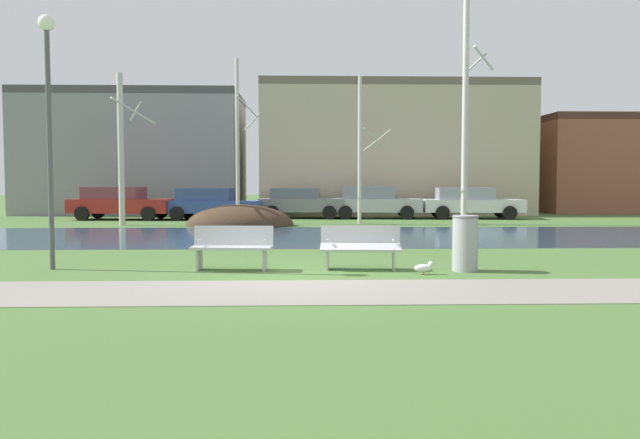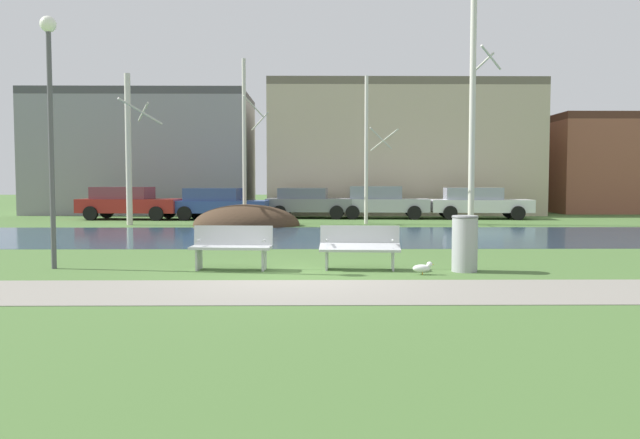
# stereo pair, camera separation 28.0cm
# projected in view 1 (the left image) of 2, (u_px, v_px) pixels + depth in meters

# --- Properties ---
(ground_plane) EXTENTS (120.00, 120.00, 0.00)m
(ground_plane) POSITION_uv_depth(u_px,v_px,m) (298.00, 232.00, 21.89)
(ground_plane) COLOR #476B33
(paved_path_strip) EXTENTS (60.00, 2.29, 0.01)m
(paved_path_strip) POSITION_uv_depth(u_px,v_px,m) (295.00, 292.00, 10.17)
(paved_path_strip) COLOR gray
(paved_path_strip) RESTS_ON ground
(river_band) EXTENTS (80.00, 7.69, 0.01)m
(river_band) POSITION_uv_depth(u_px,v_px,m) (298.00, 236.00, 20.38)
(river_band) COLOR #2D475B
(river_band) RESTS_ON ground
(soil_mound) EXTENTS (4.24, 2.96, 1.68)m
(soil_mound) POSITION_uv_depth(u_px,v_px,m) (240.00, 226.00, 25.19)
(soil_mound) COLOR #423021
(soil_mound) RESTS_ON ground
(bench_left) EXTENTS (1.64, 0.67, 0.87)m
(bench_left) POSITION_uv_depth(u_px,v_px,m) (232.00, 246.00, 12.67)
(bench_left) COLOR #B2B5B7
(bench_left) RESTS_ON ground
(bench_right) EXTENTS (1.64, 0.67, 0.87)m
(bench_right) POSITION_uv_depth(u_px,v_px,m) (360.00, 246.00, 12.75)
(bench_right) COLOR #B2B5B7
(bench_right) RESTS_ON ground
(trash_bin) EXTENTS (0.52, 0.52, 1.10)m
(trash_bin) POSITION_uv_depth(u_px,v_px,m) (465.00, 242.00, 12.50)
(trash_bin) COLOR #999B9E
(trash_bin) RESTS_ON ground
(seagull) EXTENTS (0.41, 0.15, 0.25)m
(seagull) POSITION_uv_depth(u_px,v_px,m) (424.00, 268.00, 12.07)
(seagull) COLOR white
(seagull) RESTS_ON ground
(streetlamp) EXTENTS (0.32, 0.32, 5.03)m
(streetlamp) POSITION_uv_depth(u_px,v_px,m) (48.00, 99.00, 12.56)
(streetlamp) COLOR #4C4C51
(streetlamp) RESTS_ON ground
(birch_far_left) EXTENTS (1.53, 2.27, 6.02)m
(birch_far_left) POSITION_uv_depth(u_px,v_px,m) (122.00, 147.00, 25.22)
(birch_far_left) COLOR beige
(birch_far_left) RESTS_ON ground
(birch_left) EXTENTS (1.12, 1.88, 6.82)m
(birch_left) POSITION_uv_depth(u_px,v_px,m) (238.00, 140.00, 26.42)
(birch_left) COLOR beige
(birch_left) RESTS_ON ground
(birch_center_left) EXTENTS (1.38, 2.34, 6.04)m
(birch_center_left) POSITION_uv_depth(u_px,v_px,m) (361.00, 150.00, 26.11)
(birch_center_left) COLOR beige
(birch_center_left) RESTS_ON ground
(birch_center) EXTENTS (1.24, 1.95, 9.00)m
(birch_center) POSITION_uv_depth(u_px,v_px,m) (466.00, 111.00, 25.75)
(birch_center) COLOR beige
(birch_center) RESTS_ON ground
(parked_van_nearest_red) EXTENTS (4.70, 2.31, 1.49)m
(parked_van_nearest_red) POSITION_uv_depth(u_px,v_px,m) (120.00, 202.00, 29.09)
(parked_van_nearest_red) COLOR maroon
(parked_van_nearest_red) RESTS_ON ground
(parked_sedan_second_blue) EXTENTS (4.48, 2.28, 1.44)m
(parked_sedan_second_blue) POSITION_uv_depth(u_px,v_px,m) (211.00, 203.00, 29.08)
(parked_sedan_second_blue) COLOR #2D4793
(parked_sedan_second_blue) RESTS_ON ground
(parked_hatch_third_grey) EXTENTS (4.15, 2.35, 1.43)m
(parked_hatch_third_grey) POSITION_uv_depth(u_px,v_px,m) (301.00, 202.00, 30.24)
(parked_hatch_third_grey) COLOR slate
(parked_hatch_third_grey) RESTS_ON ground
(parked_wagon_fourth_silver) EXTENTS (4.40, 2.24, 1.52)m
(parked_wagon_fourth_silver) POSITION_uv_depth(u_px,v_px,m) (373.00, 202.00, 30.06)
(parked_wagon_fourth_silver) COLOR #B2B5BC
(parked_wagon_fourth_silver) RESTS_ON ground
(parked_suv_fifth_white) EXTENTS (4.71, 2.30, 1.45)m
(parked_suv_fifth_white) POSITION_uv_depth(u_px,v_px,m) (470.00, 202.00, 29.87)
(parked_suv_fifth_white) COLOR silver
(parked_suv_fifth_white) RESTS_ON ground
(building_grey_warehouse) EXTENTS (11.49, 7.02, 6.55)m
(building_grey_warehouse) POSITION_uv_depth(u_px,v_px,m) (138.00, 154.00, 35.49)
(building_grey_warehouse) COLOR gray
(building_grey_warehouse) RESTS_ON ground
(building_beige_block) EXTENTS (14.09, 9.64, 6.95)m
(building_beige_block) POSITION_uv_depth(u_px,v_px,m) (387.00, 151.00, 36.57)
(building_beige_block) COLOR #BCAD8E
(building_beige_block) RESTS_ON ground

